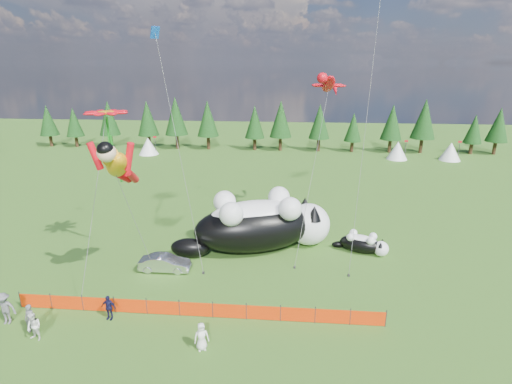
{
  "coord_description": "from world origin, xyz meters",
  "views": [
    {
      "loc": [
        5.32,
        -22.94,
        14.4
      ],
      "look_at": [
        2.96,
        4.0,
        5.64
      ],
      "focal_mm": 28.0,
      "sensor_mm": 36.0,
      "label": 1
    }
  ],
  "objects": [
    {
      "name": "spectator_a",
      "position": [
        -8.82,
        -5.24,
        0.87
      ],
      "size": [
        0.67,
        0.48,
        1.74
      ],
      "primitive_type": "imported",
      "rotation": [
        0.0,
        0.0,
        -0.1
      ],
      "color": "#58585D",
      "rests_on": "ground"
    },
    {
      "name": "tree_line",
      "position": [
        0.0,
        45.0,
        4.0
      ],
      "size": [
        90.0,
        4.0,
        8.0
      ],
      "primitive_type": null,
      "color": "black",
      "rests_on": "ground"
    },
    {
      "name": "ground",
      "position": [
        0.0,
        0.0,
        0.0
      ],
      "size": [
        160.0,
        160.0,
        0.0
      ],
      "primitive_type": "plane",
      "color": "#123D0B",
      "rests_on": "ground"
    },
    {
      "name": "spectator_c",
      "position": [
        -5.05,
        -3.64,
        0.77
      ],
      "size": [
        0.95,
        0.56,
        1.54
      ],
      "primitive_type": "imported",
      "rotation": [
        0.0,
        0.0,
        -0.11
      ],
      "color": "#141336",
      "rests_on": "ground"
    },
    {
      "name": "spectator_e",
      "position": [
        0.95,
        -5.76,
        0.79
      ],
      "size": [
        0.89,
        0.73,
        1.58
      ],
      "primitive_type": "imported",
      "rotation": [
        0.0,
        0.0,
        0.35
      ],
      "color": "white",
      "rests_on": "ground"
    },
    {
      "name": "superhero_kite",
      "position": [
        -5.1,
        -0.32,
        8.53
      ],
      "size": [
        5.51,
        5.66,
        10.64
      ],
      "color": "orange",
      "rests_on": "ground"
    },
    {
      "name": "cat_large",
      "position": [
        3.22,
        6.46,
        2.24
      ],
      "size": [
        12.65,
        7.52,
        4.71
      ],
      "rotation": [
        0.0,
        0.0,
        0.34
      ],
      "color": "black",
      "rests_on": "ground"
    },
    {
      "name": "safety_fence",
      "position": [
        0.0,
        -3.0,
        0.5
      ],
      "size": [
        22.06,
        0.06,
        1.1
      ],
      "color": "#262626",
      "rests_on": "ground"
    },
    {
      "name": "festival_tents",
      "position": [
        11.0,
        40.0,
        1.4
      ],
      "size": [
        50.0,
        3.2,
        2.8
      ],
      "primitive_type": null,
      "color": "white",
      "rests_on": "ground"
    },
    {
      "name": "diamond_kite_a",
      "position": [
        -4.08,
        5.78,
        15.79
      ],
      "size": [
        4.12,
        4.46,
        17.51
      ],
      "color": "#0C4BB8",
      "rests_on": "ground"
    },
    {
      "name": "flower_kite",
      "position": [
        -7.35,
        3.72,
        10.99
      ],
      "size": [
        3.83,
        8.51,
        12.8
      ],
      "color": "red",
      "rests_on": "ground"
    },
    {
      "name": "car",
      "position": [
        -3.51,
        2.25,
        0.61
      ],
      "size": [
        3.71,
        1.34,
        1.22
      ],
      "primitive_type": "imported",
      "rotation": [
        0.0,
        0.0,
        1.58
      ],
      "color": "silver",
      "rests_on": "ground"
    },
    {
      "name": "gecko_kite",
      "position": [
        8.37,
        12.25,
        12.69
      ],
      "size": [
        4.03,
        11.78,
        15.55
      ],
      "color": "red",
      "rests_on": "ground"
    },
    {
      "name": "spectator_b",
      "position": [
        -8.24,
        -5.81,
        0.82
      ],
      "size": [
        0.89,
        0.66,
        1.64
      ],
      "primitive_type": "imported",
      "rotation": [
        0.0,
        0.0,
        -0.26
      ],
      "color": "white",
      "rests_on": "ground"
    },
    {
      "name": "spectator_d",
      "position": [
        -10.79,
        -4.58,
        0.99
      ],
      "size": [
        1.34,
        0.79,
        1.98
      ],
      "primitive_type": "imported",
      "rotation": [
        0.0,
        0.0,
        0.11
      ],
      "color": "#58585D",
      "rests_on": "ground"
    },
    {
      "name": "cat_small",
      "position": [
        11.29,
        6.54,
        0.77
      ],
      "size": [
        4.31,
        2.67,
        1.62
      ],
      "rotation": [
        0.0,
        0.0,
        -0.37
      ],
      "color": "black",
      "rests_on": "ground"
    }
  ]
}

